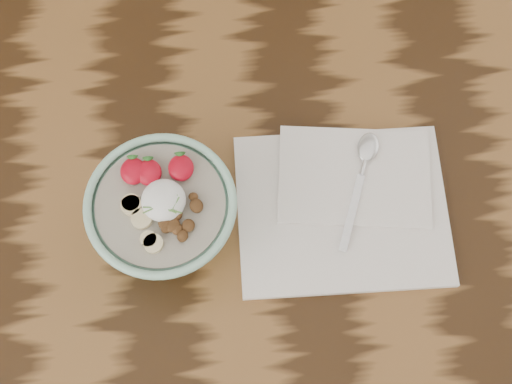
{
  "coord_description": "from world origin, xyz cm",
  "views": [
    {
      "loc": [
        -9.18,
        -24.49,
        163.37
      ],
      "look_at": [
        -6.65,
        3.29,
        85.72
      ],
      "focal_mm": 50.0,
      "sensor_mm": 36.0,
      "label": 1
    }
  ],
  "objects": [
    {
      "name": "napkin",
      "position": [
        5.05,
        4.34,
        75.7
      ],
      "size": [
        27.71,
        23.52,
        1.67
      ],
      "rotation": [
        0.0,
        0.0,
        -0.03
      ],
      "color": "white",
      "rests_on": "table"
    },
    {
      "name": "table",
      "position": [
        0.0,
        0.0,
        65.7
      ],
      "size": [
        160.0,
        90.0,
        75.0
      ],
      "color": "black",
      "rests_on": "ground"
    },
    {
      "name": "spoon",
      "position": [
        8.09,
        9.11,
        77.04
      ],
      "size": [
        7.78,
        16.4,
        0.88
      ],
      "rotation": [
        0.0,
        0.0,
        -0.36
      ],
      "color": "silver",
      "rests_on": "napkin"
    },
    {
      "name": "breakfast_bowl",
      "position": [
        -17.89,
        3.17,
        81.15
      ],
      "size": [
        18.03,
        18.03,
        12.16
      ],
      "rotation": [
        0.0,
        0.0,
        0.26
      ],
      "color": "#9BD1B6",
      "rests_on": "table"
    }
  ]
}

